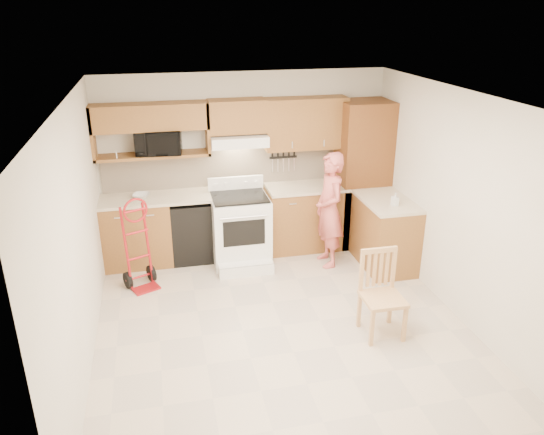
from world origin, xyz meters
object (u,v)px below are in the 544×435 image
object	(u,v)px
microwave	(159,141)
hand_truck	(139,248)
dining_chair	(383,296)
range	(241,225)
person	(329,210)

from	to	relation	value
microwave	hand_truck	size ratio (longest dim) A/B	0.54
dining_chair	hand_truck	bearing A→B (deg)	147.77
hand_truck	dining_chair	xyz separation A→B (m)	(2.51, -1.61, -0.07)
range	hand_truck	distance (m)	1.39
person	hand_truck	distance (m)	2.49
microwave	dining_chair	world-z (taller)	microwave
microwave	dining_chair	bearing A→B (deg)	-42.69
person	hand_truck	size ratio (longest dim) A/B	1.46
range	person	size ratio (longest dim) A/B	0.72
range	microwave	bearing A→B (deg)	155.57
microwave	dining_chair	distance (m)	3.49
range	hand_truck	xyz separation A→B (m)	(-1.33, -0.41, -0.03)
person	dining_chair	bearing A→B (deg)	-2.06
person	dining_chair	size ratio (longest dim) A/B	1.67
person	range	bearing A→B (deg)	-106.99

